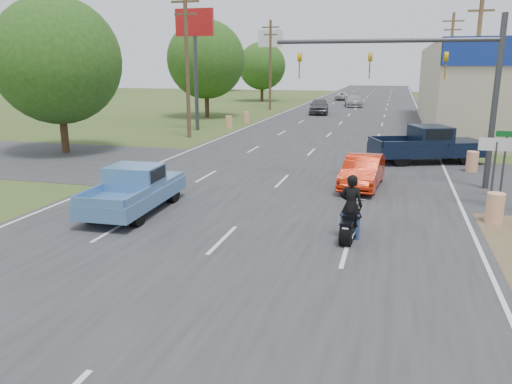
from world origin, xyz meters
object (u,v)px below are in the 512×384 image
(motorcycle, at_px, (350,224))
(rider, at_px, (351,209))
(distant_car_silver, at_px, (354,101))
(navy_pickup, at_px, (430,144))
(distant_car_white, at_px, (342,96))
(red_convertible, at_px, (362,172))
(distant_car_grey, at_px, (319,106))
(blue_pickup, at_px, (136,188))

(motorcycle, bearing_deg, rider, 90.00)
(motorcycle, distance_m, distant_car_silver, 50.54)
(distant_car_silver, bearing_deg, navy_pickup, -87.39)
(motorcycle, relative_size, navy_pickup, 0.34)
(distant_car_white, bearing_deg, motorcycle, 91.40)
(red_convertible, bearing_deg, distant_car_grey, 106.37)
(motorcycle, xyz_separation_m, distant_car_grey, (-6.78, 39.09, 0.35))
(red_convertible, bearing_deg, rider, -84.49)
(rider, relative_size, blue_pickup, 0.37)
(red_convertible, distance_m, rider, 6.70)
(rider, height_order, navy_pickup, navy_pickup)
(distant_car_silver, distance_m, distant_car_white, 12.07)
(rider, bearing_deg, motorcycle, 90.00)
(motorcycle, xyz_separation_m, distant_car_white, (-6.76, 62.15, 0.12))
(motorcycle, bearing_deg, distant_car_silver, 99.16)
(motorcycle, relative_size, distant_car_grey, 0.44)
(rider, height_order, blue_pickup, rider)
(navy_pickup, relative_size, distant_car_grey, 1.29)
(distant_car_silver, bearing_deg, red_convertible, -92.94)
(blue_pickup, relative_size, navy_pickup, 0.80)
(distant_car_white, bearing_deg, red_convertible, 92.06)
(blue_pickup, bearing_deg, navy_pickup, 47.39)
(blue_pickup, height_order, distant_car_silver, blue_pickup)
(motorcycle, height_order, distant_car_white, distant_car_white)
(red_convertible, height_order, distant_car_silver, distant_car_silver)
(distant_car_grey, relative_size, distant_car_white, 1.13)
(distant_car_white, bearing_deg, distant_car_silver, 97.97)
(red_convertible, xyz_separation_m, motorcycle, (0.09, -6.75, -0.20))
(red_convertible, relative_size, navy_pickup, 0.66)
(navy_pickup, distance_m, distant_car_silver, 37.60)
(blue_pickup, xyz_separation_m, distant_car_silver, (3.44, 49.34, -0.08))
(red_convertible, bearing_deg, navy_pickup, 70.24)
(distant_car_silver, height_order, distant_car_white, distant_car_silver)
(motorcycle, height_order, navy_pickup, navy_pickup)
(navy_pickup, bearing_deg, motorcycle, -33.72)
(red_convertible, relative_size, motorcycle, 1.95)
(distant_car_grey, bearing_deg, motorcycle, -86.72)
(blue_pickup, bearing_deg, distant_car_silver, 83.61)
(motorcycle, distance_m, blue_pickup, 7.62)
(red_convertible, distance_m, motorcycle, 6.75)
(red_convertible, xyz_separation_m, distant_car_grey, (-6.69, 32.34, 0.15))
(navy_pickup, bearing_deg, distant_car_grey, 179.44)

